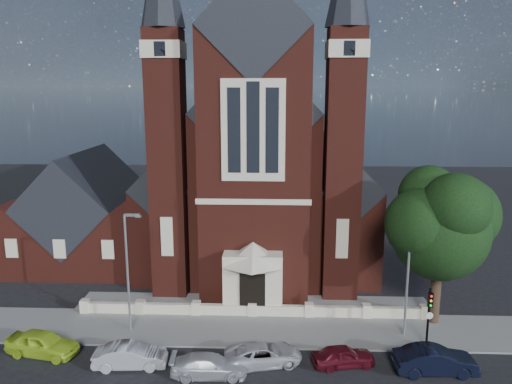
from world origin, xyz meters
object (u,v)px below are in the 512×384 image
car_silver_a (130,356)px  car_navy (435,361)px  parish_hall (86,218)px  car_silver_b (209,366)px  car_lime_van (42,343)px  car_white_suv (264,354)px  church (260,166)px  car_dark_red (343,356)px  street_lamp_left (129,266)px  traffic_signal (429,311)px  street_lamp_right (410,270)px  street_tree (444,227)px

car_silver_a → car_navy: bearing=-94.8°
parish_hall → car_silver_b: bearing=-53.8°
car_lime_van → car_white_suv: (13.41, -0.52, -0.13)m
church → car_dark_red: (5.58, -22.63, -7.56)m
car_silver_b → street_lamp_left: bearing=46.1°
street_lamp_left → parish_hall: bearing=120.0°
traffic_signal → car_silver_a: bearing=-171.4°
car_white_suv → parish_hall: bearing=30.1°
car_lime_van → car_navy: bearing=-81.4°
street_lamp_left → car_white_suv: size_ratio=1.79×
car_silver_a → street_lamp_left: bearing=10.0°
street_lamp_right → traffic_signal: street_lamp_right is taller
car_silver_a → car_dark_red: (12.34, 0.58, -0.07)m
street_lamp_right → car_dark_red: (-4.51, -3.69, -3.98)m
traffic_signal → car_dark_red: (-5.42, -2.11, -1.96)m
parish_hall → car_silver_b: (13.90, -18.98, -3.39)m
parish_hall → car_lime_van: (3.53, -17.15, -3.26)m
traffic_signal → car_navy: traffic_signal is taller
parish_hall → car_silver_a: size_ratio=2.90×
church → street_lamp_right: (10.09, -18.94, -3.59)m
car_silver_a → car_navy: car_navy is taller
street_lamp_left → traffic_signal: street_lamp_left is taller
car_white_suv → car_silver_a: bearing=80.7°
parish_hall → street_lamp_right: size_ratio=1.51×
car_lime_van → car_navy: 23.19m
car_lime_van → car_white_suv: bearing=-81.0°
car_lime_van → car_silver_a: bearing=-89.9°
traffic_signal → car_white_suv: (-10.06, -2.10, -1.95)m
car_lime_van → car_silver_b: size_ratio=1.03×
car_silver_a → car_silver_b: (4.66, -0.71, -0.07)m
street_tree → street_lamp_right: bearing=-145.7°
street_tree → car_silver_a: 21.20m
street_lamp_left → car_white_suv: (8.85, -3.67, -3.97)m
parish_hall → car_dark_red: parish_hall is taller
street_tree → car_white_suv: bearing=-155.2°
car_silver_a → car_silver_b: 4.71m
parish_hall → church: bearing=17.2°
church → parish_hall: (-16.00, -4.94, -4.17)m
parish_hall → street_lamp_right: (26.09, -14.00, 0.59)m
church → street_lamp_right: 21.76m
street_tree → street_lamp_right: size_ratio=1.32×
car_silver_a → car_white_suv: car_silver_a is taller
car_silver_b → traffic_signal: bearing=-78.8°
car_lime_van → parish_hall: bearing=22.8°
street_tree → car_dark_red: 10.88m
parish_hall → car_dark_red: (21.58, -17.69, -3.39)m
traffic_signal → car_lime_van: (-23.47, -1.58, -1.83)m
parish_hall → car_lime_van: size_ratio=2.76×
car_lime_van → car_dark_red: size_ratio=1.21×
street_tree → traffic_signal: street_tree is taller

